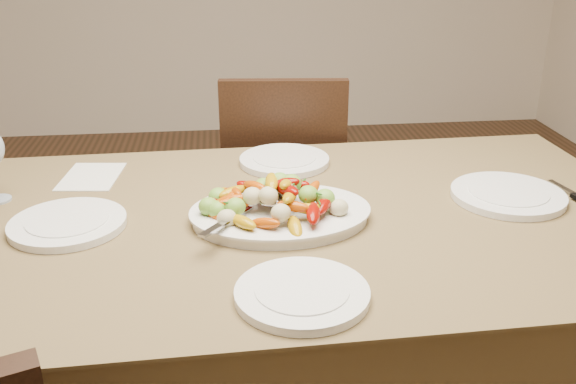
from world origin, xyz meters
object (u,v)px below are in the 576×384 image
at_px(serving_platter, 280,215).
at_px(plate_right, 508,195).
at_px(plate_left, 68,224).
at_px(chair_far, 283,192).
at_px(plate_near, 302,294).
at_px(dining_table, 288,343).
at_px(plate_far, 284,161).

distance_m(serving_platter, plate_right, 0.60).
distance_m(plate_left, plate_right, 1.10).
height_order(chair_far, plate_near, chair_far).
distance_m(dining_table, chair_far, 0.81).
distance_m(plate_left, plate_near, 0.62).
bearing_deg(plate_right, plate_near, -145.13).
height_order(serving_platter, plate_near, serving_platter).
distance_m(dining_table, plate_left, 0.65).
distance_m(chair_far, serving_platter, 0.88).
bearing_deg(plate_far, dining_table, -94.59).
relative_size(serving_platter, plate_far, 1.59).
distance_m(chair_far, plate_right, 0.96).
xyz_separation_m(plate_left, plate_near, (0.51, -0.36, 0.00)).
bearing_deg(plate_far, serving_platter, -97.42).
height_order(plate_left, plate_far, same).
bearing_deg(plate_near, chair_far, 85.84).
height_order(dining_table, plate_near, plate_near).
relative_size(plate_left, plate_far, 1.02).
bearing_deg(serving_platter, plate_right, 6.09).
xyz_separation_m(serving_platter, plate_left, (-0.50, 0.02, -0.00)).
bearing_deg(plate_right, chair_far, 123.53).
bearing_deg(dining_table, plate_far, 85.41).
height_order(dining_table, plate_far, plate_far).
bearing_deg(plate_left, chair_far, 53.92).
relative_size(chair_far, plate_near, 3.66).
bearing_deg(plate_far, plate_right, -30.25).
relative_size(serving_platter, plate_left, 1.56).
xyz_separation_m(dining_table, chair_far, (0.07, 0.80, 0.10)).
height_order(chair_far, plate_right, chair_far).
bearing_deg(plate_left, serving_platter, -1.74).
height_order(serving_platter, plate_right, serving_platter).
relative_size(plate_right, plate_far, 1.10).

